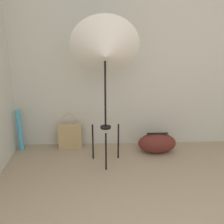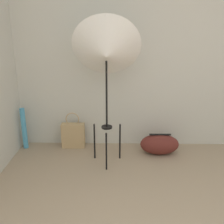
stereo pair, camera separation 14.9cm
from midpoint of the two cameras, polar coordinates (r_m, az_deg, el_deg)
name	(u,v)px [view 1 (the left image)]	position (r m, az deg, el deg)	size (l,w,h in m)	color
wall_back	(144,50)	(3.46, 5.67, 13.33)	(8.00, 0.05, 2.60)	beige
photo_umbrella	(105,52)	(2.88, -3.07, 12.85)	(0.77, 0.56, 1.72)	black
tote_bag	(70,136)	(3.61, -10.28, -5.17)	(0.31, 0.11, 0.50)	tan
duffel_bag	(157,143)	(3.49, 8.53, -6.72)	(0.50, 0.27, 0.28)	#5B231E
paper_roll	(20,130)	(3.69, -20.55, -3.80)	(0.07, 0.07, 0.56)	#4CA3D1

